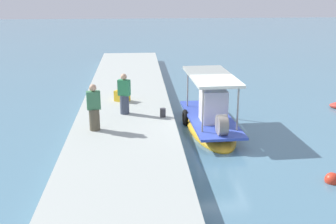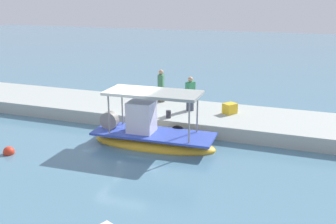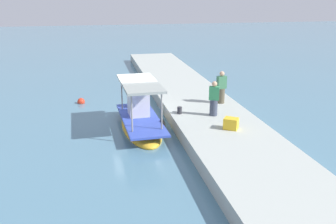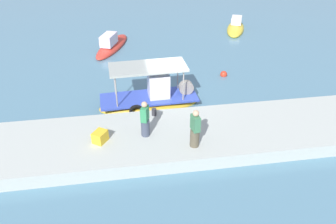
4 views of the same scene
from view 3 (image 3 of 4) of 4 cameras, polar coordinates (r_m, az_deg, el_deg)
name	(u,v)px [view 3 (image 3 of 4)]	position (r m, az deg, el deg)	size (l,w,h in m)	color
ground_plane	(136,121)	(19.89, -4.85, -1.37)	(120.00, 120.00, 0.00)	teal
dock_quay	(203,111)	(20.49, 5.32, 0.15)	(36.00, 4.08, 0.64)	#AAB1AA
main_fishing_boat	(140,120)	(18.71, -4.24, -1.21)	(5.55, 2.07, 2.74)	gold
fisherman_near_bollard	(214,100)	(18.59, 7.00, 1.81)	(0.50, 0.56, 1.74)	#3C4456
fisherman_by_crate	(221,89)	(20.76, 8.13, 3.53)	(0.46, 0.54, 1.78)	brown
mooring_bollard	(180,110)	(18.87, 1.78, 0.26)	(0.24, 0.24, 0.36)	#2D2D33
cargo_crate	(231,123)	(17.01, 9.58, -1.74)	(0.61, 0.49, 0.51)	yellow
marker_buoy	(81,102)	(23.55, -13.11, 1.53)	(0.46, 0.46, 0.46)	red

